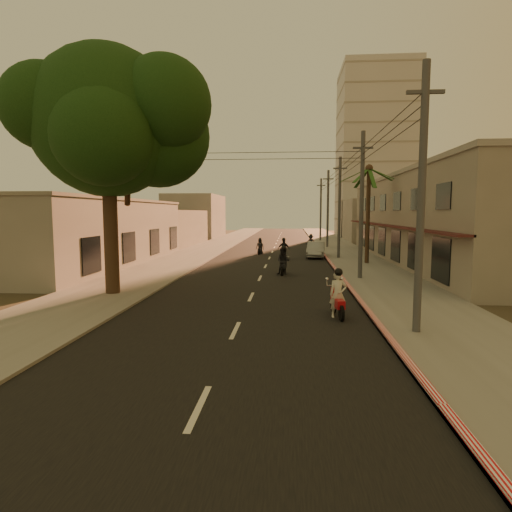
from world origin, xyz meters
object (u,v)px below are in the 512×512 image
(palm_tree, at_px, (369,174))
(parked_car, at_px, (316,250))
(scooter_red, at_px, (338,296))
(scooter_mid_a, at_px, (283,262))
(scooter_far_a, at_px, (260,247))
(scooter_mid_b, at_px, (284,249))
(scooter_far_b, at_px, (311,242))
(broadleaf_tree, at_px, (116,123))

(palm_tree, xyz_separation_m, parked_car, (-3.77, 4.88, -6.43))
(scooter_red, xyz_separation_m, scooter_mid_a, (-2.36, 11.54, 0.00))
(parked_car, bearing_deg, scooter_far_a, 161.04)
(scooter_mid_b, distance_m, scooter_far_b, 11.13)
(broadleaf_tree, distance_m, scooter_far_a, 23.21)
(palm_tree, bearing_deg, scooter_red, -103.31)
(scooter_mid_a, distance_m, scooter_far_a, 13.79)
(broadleaf_tree, distance_m, scooter_red, 13.47)
(scooter_mid_b, distance_m, scooter_far_a, 4.64)
(palm_tree, height_order, scooter_far_a, palm_tree)
(scooter_red, height_order, scooter_mid_a, scooter_red)
(broadleaf_tree, xyz_separation_m, scooter_mid_a, (8.05, 7.62, -7.60))
(scooter_mid_a, distance_m, parked_car, 11.46)
(parked_car, bearing_deg, scooter_red, -85.43)
(scooter_mid_a, bearing_deg, parked_car, 82.21)
(palm_tree, relative_size, scooter_mid_a, 4.18)
(scooter_red, distance_m, scooter_mid_a, 11.78)
(broadleaf_tree, height_order, scooter_mid_b, broadleaf_tree)
(scooter_far_a, bearing_deg, broadleaf_tree, -98.32)
(scooter_far_a, height_order, scooter_far_b, scooter_far_b)
(scooter_far_a, bearing_deg, scooter_mid_a, -73.13)
(scooter_red, height_order, scooter_far_a, scooter_red)
(palm_tree, xyz_separation_m, scooter_mid_b, (-6.70, 3.36, -6.29))
(scooter_mid_b, bearing_deg, scooter_red, -76.23)
(scooter_far_b, bearing_deg, scooter_mid_a, -95.33)
(parked_car, bearing_deg, scooter_far_b, 95.89)
(scooter_mid_b, relative_size, scooter_far_b, 1.10)
(palm_tree, xyz_separation_m, scooter_red, (-4.21, -17.77, -6.28))
(broadleaf_tree, bearing_deg, scooter_far_a, 75.41)
(palm_tree, bearing_deg, scooter_far_b, 105.07)
(scooter_mid_a, bearing_deg, scooter_far_a, 106.94)
(broadleaf_tree, relative_size, scooter_mid_a, 6.17)
(broadleaf_tree, relative_size, scooter_red, 6.03)
(scooter_red, distance_m, scooter_far_b, 31.88)
(broadleaf_tree, distance_m, scooter_mid_a, 13.44)
(scooter_red, relative_size, scooter_far_b, 1.14)
(broadleaf_tree, height_order, scooter_far_a, broadleaf_tree)
(parked_car, bearing_deg, palm_tree, -46.65)
(broadleaf_tree, bearing_deg, scooter_red, -20.63)
(scooter_far_a, xyz_separation_m, scooter_far_b, (5.30, 6.78, 0.04))
(palm_tree, relative_size, scooter_far_a, 4.86)
(broadleaf_tree, xyz_separation_m, scooter_red, (10.41, -3.92, -7.61))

